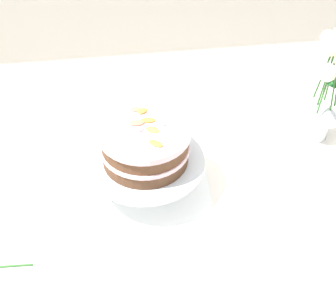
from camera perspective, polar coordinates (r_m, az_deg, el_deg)
The scene contains 5 objects.
dining_table at distance 1.35m, azimuth 1.73°, elevation -7.06°, with size 1.40×1.00×0.74m.
linen_napkin at distance 1.27m, azimuth -2.47°, elevation -4.65°, with size 0.32×0.32×0.00m, color white.
cake_stand at distance 1.22m, azimuth -2.58°, elevation -2.00°, with size 0.29×0.29×0.10m.
layer_cake at distance 1.17m, azimuth -2.68°, elevation 0.35°, with size 0.22×0.22×0.10m.
flower_vase at distance 1.39m, azimuth 18.06°, elevation 6.50°, with size 0.11×0.12×0.34m.
Camera 1 is at (-0.16, -0.90, 1.66)m, focal length 52.59 mm.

